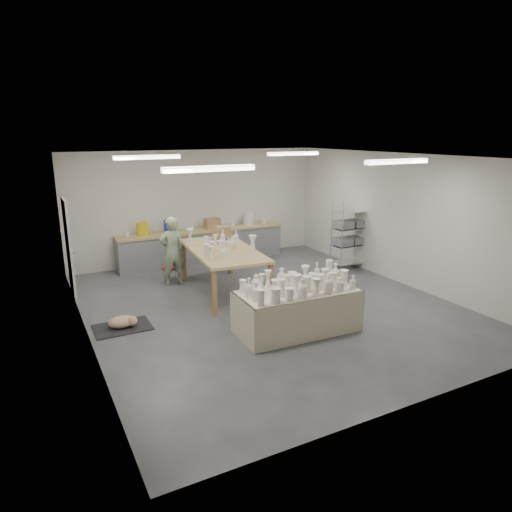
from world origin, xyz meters
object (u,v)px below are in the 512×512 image
work_table (223,249)px  potter (172,251)px  drying_table (297,308)px  red_stool (170,269)px

work_table → potter: bearing=137.5°
drying_table → red_stool: drying_table is taller
drying_table → potter: bearing=110.8°
potter → red_stool: size_ratio=3.80×
drying_table → work_table: size_ratio=0.80×
drying_table → work_table: work_table is taller
work_table → red_stool: work_table is taller
work_table → red_stool: (-0.86, 1.22, -0.66)m
work_table → potter: size_ratio=1.70×
work_table → potter: (-0.86, 0.95, -0.16)m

